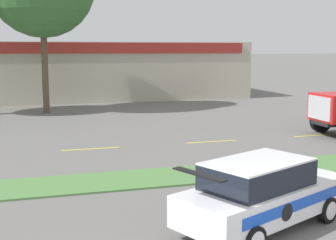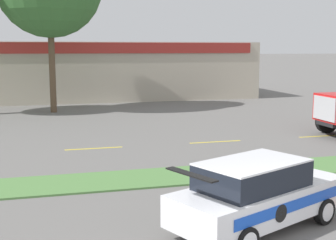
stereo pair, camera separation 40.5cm
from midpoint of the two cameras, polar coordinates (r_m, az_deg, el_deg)
grass_verge at (r=15.42m, az=3.04°, el=-6.74°), size 120.00×2.12×0.06m
centre_line_4 at (r=19.75m, az=-8.45°, el=-3.45°), size 2.40×0.14×0.01m
centre_line_5 at (r=21.03m, az=6.35°, el=-2.66°), size 2.40×0.14×0.01m
centre_line_6 at (r=23.50m, az=18.72°, el=-1.86°), size 2.40×0.14×0.01m
rally_car at (r=11.10m, az=11.91°, el=-8.77°), size 4.80×3.41×1.67m
store_building_backdrop at (r=41.30m, az=-15.87°, el=5.88°), size 36.03×12.10×4.60m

